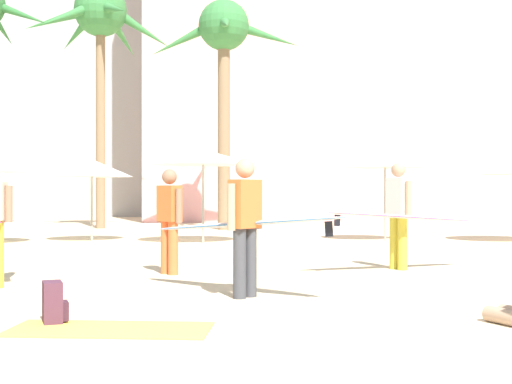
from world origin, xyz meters
TOP-DOWN VIEW (x-y plane):
  - ground at (0.00, 0.00)m, footprint 120.00×120.00m
  - hotel_pink at (6.13, 28.45)m, footprint 17.91×9.51m
  - palm_tree_far_left at (0.55, 18.49)m, footprint 5.40×5.39m
  - palm_tree_center at (-3.89, 19.57)m, footprint 5.39×5.10m
  - cafe_umbrella_0 at (-0.07, 12.34)m, footprint 2.72×2.72m
  - cafe_umbrella_2 at (4.78, 12.83)m, footprint 2.06×2.06m
  - cafe_umbrella_5 at (-3.03, 13.12)m, footprint 2.16×2.16m
  - beach_towel at (-0.78, 1.29)m, footprint 1.99×1.04m
  - backpack at (-1.38, 1.64)m, footprint 0.31×0.34m
  - person_mid_center at (0.59, 3.33)m, footprint 2.60×2.40m
  - person_near_right at (3.31, 5.99)m, footprint 3.01×1.30m
  - person_mid_left at (-0.50, 5.68)m, footprint 0.46×0.53m

SIDE VIEW (x-z plane):
  - ground at x=0.00m, z-range 0.00..0.00m
  - beach_towel at x=-0.78m, z-range 0.00..0.01m
  - backpack at x=-1.38m, z-range -0.01..0.41m
  - person_mid_left at x=-0.50m, z-range 0.08..1.75m
  - person_mid_center at x=0.59m, z-range 0.06..1.78m
  - person_near_right at x=3.31m, z-range 0.05..1.85m
  - cafe_umbrella_5 at x=-3.03m, z-range 0.85..3.03m
  - cafe_umbrella_2 at x=4.78m, z-range 0.98..3.37m
  - cafe_umbrella_0 at x=-0.07m, z-range 1.00..3.41m
  - palm_tree_far_left at x=0.55m, z-range 2.48..10.44m
  - palm_tree_center at x=-3.89m, z-range 2.97..11.73m
  - hotel_pink at x=6.13m, z-range 0.00..18.35m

